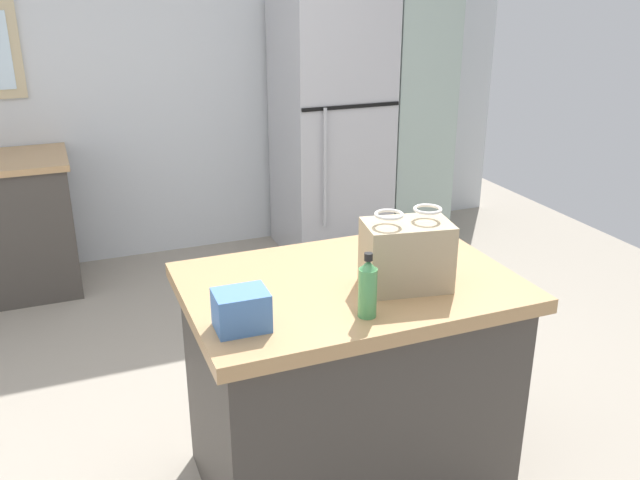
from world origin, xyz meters
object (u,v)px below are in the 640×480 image
at_px(small_box, 241,310).
at_px(bottle, 368,288).
at_px(refrigerator, 330,129).
at_px(shopping_bag, 406,254).
at_px(kitchen_island, 348,384).
at_px(tall_cabinet, 406,110).

relative_size(small_box, bottle, 0.75).
distance_m(refrigerator, shopping_bag, 2.65).
relative_size(refrigerator, shopping_bag, 5.49).
bearing_deg(bottle, kitchen_island, 76.82).
bearing_deg(tall_cabinet, kitchen_island, -122.55).
xyz_separation_m(kitchen_island, refrigerator, (0.93, 2.41, 0.46)).
bearing_deg(kitchen_island, shopping_bag, -37.40).
distance_m(kitchen_island, small_box, 0.72).
relative_size(tall_cabinet, bottle, 9.00).
distance_m(shopping_bag, bottle, 0.28).
bearing_deg(bottle, small_box, 170.00).
xyz_separation_m(small_box, bottle, (0.41, -0.07, 0.04)).
bearing_deg(shopping_bag, bottle, -145.46).
xyz_separation_m(kitchen_island, bottle, (-0.07, -0.28, 0.55)).
bearing_deg(small_box, kitchen_island, 23.74).
distance_m(kitchen_island, shopping_bag, 0.61).
relative_size(refrigerator, tall_cabinet, 0.91).
xyz_separation_m(shopping_bag, bottle, (-0.23, -0.16, -0.03)).
bearing_deg(kitchen_island, tall_cabinet, 57.45).
height_order(kitchen_island, shopping_bag, shopping_bag).
bearing_deg(small_box, shopping_bag, 7.58).
height_order(kitchen_island, refrigerator, refrigerator).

